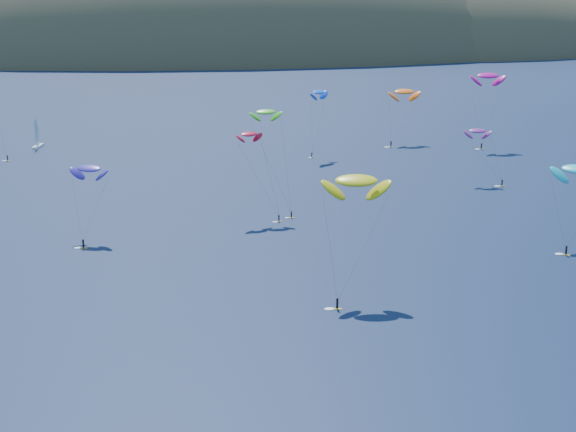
% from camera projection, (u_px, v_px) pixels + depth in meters
% --- Properties ---
extents(island, '(730.00, 300.00, 210.00)m').
position_uv_depth(island, '(255.00, 61.00, 630.77)').
color(island, '#3D3526').
rests_on(island, ground).
extents(sailboat, '(8.72, 7.47, 10.58)m').
position_uv_depth(sailboat, '(38.00, 145.00, 267.96)').
color(sailboat, white).
rests_on(sailboat, ground).
extents(kitesurfer_2, '(12.48, 13.78, 23.69)m').
position_uv_depth(kitesurfer_2, '(356.00, 181.00, 143.41)').
color(kitesurfer_2, yellow).
rests_on(kitesurfer_2, ground).
extents(kitesurfer_3, '(9.19, 10.19, 26.27)m').
position_uv_depth(kitesurfer_3, '(266.00, 112.00, 191.24)').
color(kitesurfer_3, yellow).
rests_on(kitesurfer_3, ground).
extents(kitesurfer_4, '(8.52, 8.47, 22.51)m').
position_uv_depth(kitesurfer_4, '(319.00, 92.00, 251.42)').
color(kitesurfer_4, yellow).
rests_on(kitesurfer_4, ground).
extents(kitesurfer_6, '(9.78, 10.19, 16.22)m').
position_uv_depth(kitesurfer_6, '(478.00, 131.00, 221.49)').
color(kitesurfer_6, yellow).
rests_on(kitesurfer_6, ground).
extents(kitesurfer_8, '(11.63, 9.24, 26.63)m').
position_uv_depth(kitesurfer_8, '(488.00, 76.00, 264.99)').
color(kitesurfer_8, yellow).
rests_on(kitesurfer_8, ground).
extents(kitesurfer_9, '(10.14, 9.62, 21.46)m').
position_uv_depth(kitesurfer_9, '(249.00, 134.00, 188.21)').
color(kitesurfer_9, yellow).
rests_on(kitesurfer_9, ground).
extents(kitesurfer_10, '(9.48, 14.04, 17.43)m').
position_uv_depth(kitesurfer_10, '(89.00, 169.00, 175.22)').
color(kitesurfer_10, yellow).
rests_on(kitesurfer_10, ground).
extents(kitesurfer_11, '(13.28, 12.63, 20.15)m').
position_uv_depth(kitesurfer_11, '(404.00, 92.00, 274.07)').
color(kitesurfer_11, yellow).
rests_on(kitesurfer_11, ground).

